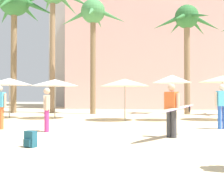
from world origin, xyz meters
The scene contains 16 objects.
ground centered at (0.00, 0.00, 0.00)m, with size 120.00×120.00×0.00m, color beige.
hotel_pink centered at (4.57, 29.29, 7.88)m, with size 24.42×8.08×15.75m, color beige.
hotel_tower_gray centered at (-4.00, 36.62, 13.99)m, with size 15.88×8.83×27.98m, color #A8A8A3.
palm_tree_far_left centered at (-9.56, 17.89, 8.46)m, with size 6.80×7.24×10.24m.
palm_tree_left centered at (3.94, 17.92, 6.50)m, with size 5.05×4.86×8.02m.
palm_tree_right centered at (-2.94, 17.20, 7.01)m, with size 5.01×5.12×8.54m.
cafe_umbrella_0 centered at (-7.01, 12.26, 2.19)m, with size 2.72×2.72×2.40m.
cafe_umbrella_2 centered at (-4.19, 12.37, 2.11)m, with size 2.78×2.78×2.31m.
cafe_umbrella_3 centered at (5.31, 12.51, 2.25)m, with size 2.50×2.50×2.43m.
cafe_umbrella_4 centered at (0.04, 11.57, 2.06)m, with size 2.69×2.69×2.26m.
cafe_umbrella_6 centered at (2.57, 11.81, 2.24)m, with size 2.09×2.09×2.45m.
beach_towel centered at (-0.43, 2.76, 0.01)m, with size 1.65×0.83×0.01m, color white.
backpack centered at (-1.42, 2.52, 0.20)m, with size 0.35×0.32×0.42m.
person_mid_right centered at (2.25, 4.80, 0.92)m, with size 1.87×2.71×1.71m.
person_near_right centered at (-2.24, 5.86, 0.88)m, with size 0.33×0.60×1.62m.
person_near_left centered at (4.35, 7.78, 0.98)m, with size 0.60×0.33×1.79m.
Camera 1 is at (1.83, -4.93, 1.31)m, focal length 49.00 mm.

